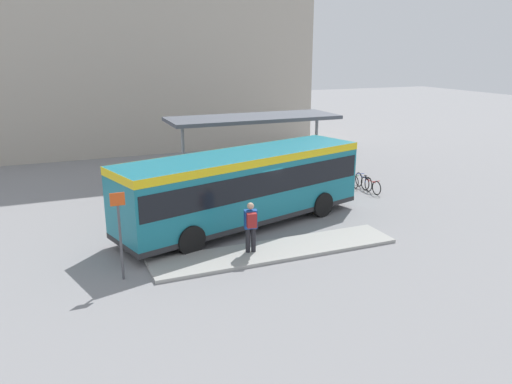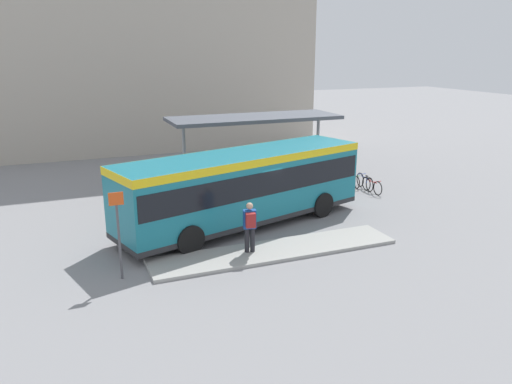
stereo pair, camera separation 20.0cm
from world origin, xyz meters
name	(u,v)px [view 1 (the left image)]	position (x,y,z in m)	size (l,w,h in m)	color
ground_plane	(244,225)	(0.00, 0.00, 0.00)	(120.00, 120.00, 0.00)	gray
curb_island	(276,250)	(0.03, -3.04, 0.06)	(8.91, 1.80, 0.12)	#9E9E99
city_bus	(244,183)	(0.01, 0.00, 1.75)	(10.83, 5.42, 2.99)	#197284
pedestrian_waiting	(251,224)	(-0.90, -2.98, 1.14)	(0.47, 0.52, 1.78)	#232328
bicycle_red	(371,185)	(7.58, 2.09, 0.36)	(0.48, 1.65, 0.71)	black
bicycle_blue	(364,182)	(7.63, 2.79, 0.38)	(0.48, 1.74, 0.75)	black
bicycle_green	(351,180)	(7.34, 3.49, 0.34)	(0.48, 1.57, 0.68)	black
bicycle_black	(344,176)	(7.37, 4.19, 0.37)	(0.48, 1.70, 0.73)	black
station_shelter	(253,119)	(2.66, 5.51, 3.48)	(8.66, 3.02, 3.63)	#4C515B
potted_planter_near_shelter	(214,192)	(-0.23, 3.30, 0.56)	(0.72, 0.72, 1.09)	slate
platform_sign	(120,232)	(-5.26, -3.17, 1.56)	(0.44, 0.08, 2.80)	#4C4C51
station_building	(119,22)	(-1.49, 20.77, 8.78)	(25.83, 10.50, 17.57)	#B2A899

